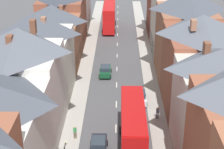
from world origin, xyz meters
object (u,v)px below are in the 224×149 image
Objects in this scene: pedestrian_far_left at (75,132)px; double_decker_bus_mid_street at (133,129)px; car_parked_right_a at (105,71)px; double_decker_bus_lead at (109,16)px; car_parked_left_a at (99,146)px; pedestrian_far_right at (158,112)px; car_near_silver at (140,97)px.

double_decker_bus_mid_street is at bearing -18.57° from pedestrian_far_left.
car_parked_right_a is (-3.59, 19.92, -2.00)m from double_decker_bus_mid_street.
double_decker_bus_lead reaches higher than car_parked_right_a.
pedestrian_far_left reaches higher than car_parked_left_a.
pedestrian_far_right is (3.28, 6.69, -1.78)m from double_decker_bus_mid_street.
car_near_silver is at bearing 49.62° from pedestrian_far_left.
double_decker_bus_lead is 24.60m from car_parked_right_a.
double_decker_bus_lead is 2.78× the size of car_near_silver.
pedestrian_far_right is at bearing -79.67° from double_decker_bus_lead.
car_parked_right_a is 2.43× the size of pedestrian_far_left.
pedestrian_far_left is (-2.76, -42.31, -1.78)m from double_decker_bus_lead.
pedestrian_far_left is at bearing -93.73° from double_decker_bus_lead.
double_decker_bus_lead is at bearing 90.01° from car_parked_left_a.
double_decker_bus_lead is 44.59m from double_decker_bus_mid_street.
car_parked_left_a is 2.46× the size of pedestrian_far_left.
pedestrian_far_right is at bearing 45.31° from car_parked_left_a.
double_decker_bus_lead is 2.76× the size of car_parked_right_a.
pedestrian_far_right is (9.64, 4.55, 0.00)m from pedestrian_far_left.
pedestrian_far_left is (-2.77, 2.40, 0.19)m from car_parked_left_a.
pedestrian_far_right reaches higher than car_near_silver.
car_near_silver is at bearing -81.61° from double_decker_bus_lead.
car_parked_left_a is at bearing -134.69° from pedestrian_far_right.
double_decker_bus_mid_street is 4.11m from car_parked_left_a.
car_parked_right_a is 14.92m from pedestrian_far_right.
car_near_silver is 11.84m from pedestrian_far_left.
car_near_silver is at bearing 113.88° from pedestrian_far_right.
pedestrian_far_right is (6.88, -37.76, -1.78)m from double_decker_bus_lead.
car_near_silver is 2.41× the size of pedestrian_far_right.
car_parked_left_a is 1.01× the size of car_parked_right_a.
double_decker_bus_mid_street is at bearing -85.37° from double_decker_bus_lead.
double_decker_bus_lead is 38.42m from pedestrian_far_right.
pedestrian_far_left is 1.00× the size of pedestrian_far_right.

